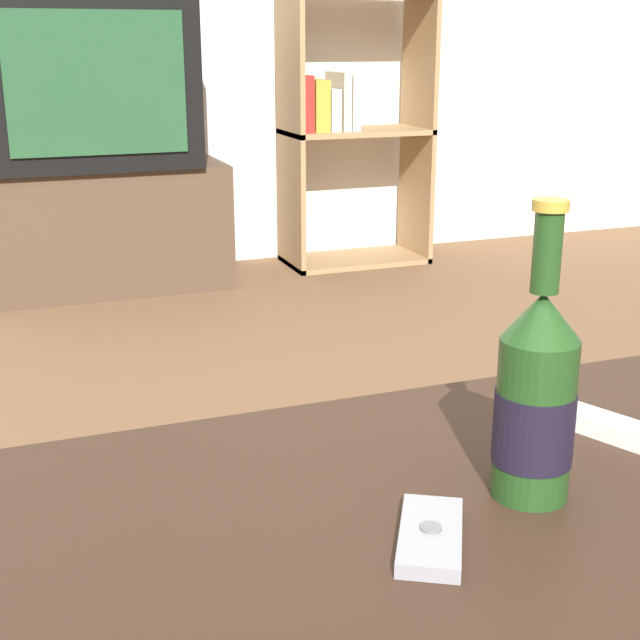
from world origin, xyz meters
TOP-DOWN VIEW (x-y plane):
  - tv_stand at (0.07, 2.76)m, footprint 0.92×0.39m
  - television at (0.07, 2.75)m, footprint 0.71×0.45m
  - bookshelf at (1.07, 2.81)m, footprint 0.58×0.30m
  - beer_bottle at (0.16, 0.11)m, footprint 0.08×0.08m
  - cell_phone at (0.03, 0.07)m, footprint 0.11×0.13m
  - remote_control at (0.33, 0.17)m, footprint 0.11×0.19m

SIDE VIEW (x-z plane):
  - tv_stand at x=0.07m, z-range 0.00..0.46m
  - cell_phone at x=0.03m, z-range 0.47..0.48m
  - remote_control at x=0.33m, z-range 0.47..0.49m
  - beer_bottle at x=0.16m, z-range 0.42..0.71m
  - bookshelf at x=1.07m, z-range 0.03..1.10m
  - television at x=0.07m, z-range 0.46..1.05m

